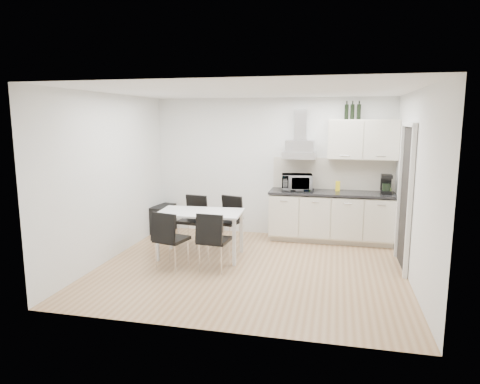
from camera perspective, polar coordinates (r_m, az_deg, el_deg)
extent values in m
plane|color=tan|center=(6.54, 1.36, -10.03)|extent=(4.50, 4.50, 0.00)
cube|color=silver|center=(8.18, 4.18, 3.31)|extent=(4.50, 0.10, 2.60)
cube|color=silver|center=(4.31, -3.84, -2.50)|extent=(4.50, 0.10, 2.60)
cube|color=silver|center=(7.01, -16.93, 1.85)|extent=(0.10, 4.00, 2.60)
cube|color=silver|center=(6.19, 22.28, 0.54)|extent=(0.10, 4.00, 2.60)
plane|color=white|center=(6.17, 1.46, 13.35)|extent=(4.50, 4.50, 0.00)
cube|color=white|center=(6.76, 21.07, -0.81)|extent=(0.08, 1.04, 2.10)
cube|color=beige|center=(8.07, 11.93, -6.01)|extent=(2.16, 0.52, 0.10)
cube|color=#ECE6CE|center=(7.93, 12.03, -3.10)|extent=(2.20, 0.60, 0.76)
cube|color=black|center=(7.84, 12.14, -0.12)|extent=(2.22, 0.64, 0.04)
cube|color=beige|center=(8.08, 12.25, 2.40)|extent=(2.20, 0.02, 0.58)
cube|color=#ECE6CE|center=(7.88, 16.06, 6.73)|extent=(1.20, 0.35, 0.70)
cube|color=silver|center=(7.86, 7.95, 5.55)|extent=(0.60, 0.46, 0.30)
cube|color=silver|center=(7.95, 8.10, 8.84)|extent=(0.22, 0.20, 0.55)
imported|color=silver|center=(7.82, 7.60, 1.51)|extent=(0.58, 0.37, 0.37)
cube|color=yellow|center=(7.93, 12.90, 0.77)|extent=(0.08, 0.04, 0.18)
cylinder|color=brown|center=(7.83, 18.97, 0.12)|extent=(0.04, 0.04, 0.11)
cylinder|color=#4C6626|center=(7.84, 19.41, 0.11)|extent=(0.04, 0.04, 0.11)
cylinder|color=black|center=(7.86, 14.02, 10.54)|extent=(0.07, 0.07, 0.32)
cylinder|color=black|center=(7.86, 14.76, 10.51)|extent=(0.07, 0.07, 0.32)
cylinder|color=black|center=(7.87, 15.57, 10.47)|extent=(0.07, 0.07, 0.32)
cube|color=white|center=(6.87, -5.32, -2.72)|extent=(1.36, 0.82, 0.03)
cube|color=white|center=(6.84, -11.00, -6.15)|extent=(0.05, 0.05, 0.72)
cube|color=white|center=(6.51, -0.78, -6.78)|extent=(0.05, 0.05, 0.72)
cube|color=white|center=(7.44, -9.20, -4.80)|extent=(0.05, 0.05, 0.72)
cube|color=white|center=(7.14, 0.21, -5.29)|extent=(0.05, 0.05, 0.72)
cube|color=black|center=(8.59, -10.27, -3.52)|extent=(0.36, 0.67, 0.53)
cube|color=gold|center=(8.50, -9.46, -2.33)|extent=(0.10, 0.56, 0.08)
cube|color=black|center=(8.50, -2.84, -4.33)|extent=(0.21, 0.19, 0.30)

